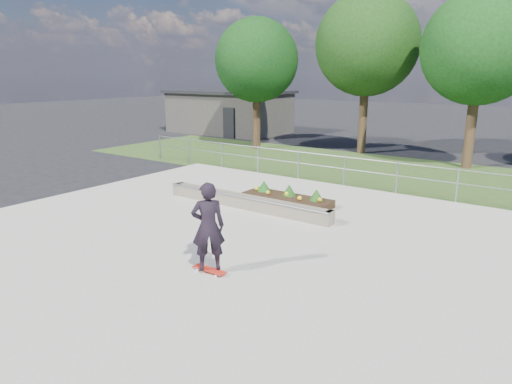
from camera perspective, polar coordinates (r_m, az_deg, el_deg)
ground at (r=11.52m, az=-5.20°, el=-6.69°), size 120.00×120.00×0.00m
grass_verge at (r=20.77m, az=14.99°, el=2.54°), size 30.00×8.00×0.02m
concrete_slab at (r=11.51m, az=-5.20°, el=-6.55°), size 15.00×15.00×0.06m
fence at (r=17.45m, az=11.02°, el=3.08°), size 20.06×0.06×1.20m
building at (r=33.63m, az=-3.36°, el=10.04°), size 8.40×5.40×3.00m
tree_far_left at (r=25.92m, az=0.07°, el=16.11°), size 4.55×4.55×7.15m
tree_mid_left at (r=25.03m, az=13.73°, el=17.49°), size 5.25×5.25×8.25m
tree_mid_right at (r=22.48m, az=26.22°, el=15.87°), size 4.90×4.90×7.70m
grind_ledge at (r=14.33m, az=-1.34°, el=-1.22°), size 6.00×0.44×0.43m
planter_bed at (r=14.79m, az=3.74°, el=-0.83°), size 3.00×1.20×0.61m
skateboarder at (r=9.53m, az=-6.01°, el=-4.36°), size 0.81×0.81×1.98m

